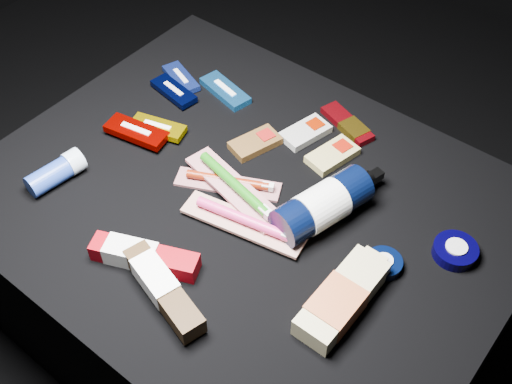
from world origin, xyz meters
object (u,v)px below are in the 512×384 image
Objects in this scene: lotion_bottle at (323,205)px; toothpaste_carton_red at (140,256)px; deodorant_stick at (57,172)px; bodywash_bottle at (341,300)px.

toothpaste_carton_red is at bearing -110.12° from lotion_bottle.
lotion_bottle is at bearing 34.84° from deodorant_stick.
bodywash_bottle is 0.35m from toothpaste_carton_red.
lotion_bottle reaches higher than deodorant_stick.
deodorant_stick is 0.26m from toothpaste_carton_red.
bodywash_bottle is 0.58m from deodorant_stick.
toothpaste_carton_red is (-0.19, -0.27, -0.02)m from lotion_bottle.
deodorant_stick is at bearing -170.04° from bodywash_bottle.
deodorant_stick is (-0.45, -0.23, -0.02)m from lotion_bottle.
lotion_bottle reaches higher than toothpaste_carton_red.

